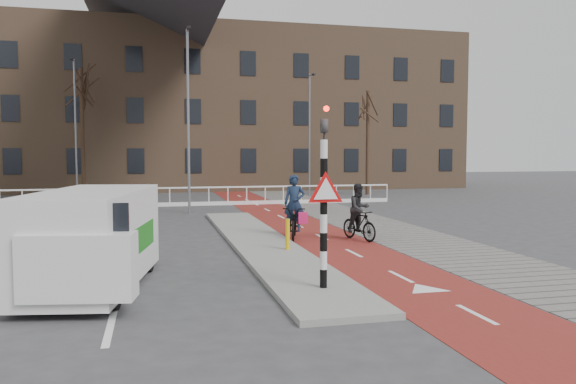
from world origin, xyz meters
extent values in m
plane|color=#38383A|center=(0.00, 0.00, 0.00)|extent=(120.00, 120.00, 0.00)
cube|color=maroon|center=(1.50, 10.00, 0.01)|extent=(2.50, 60.00, 0.01)
cube|color=slate|center=(4.30, 10.00, 0.01)|extent=(3.00, 60.00, 0.01)
cube|color=gray|center=(-0.70, 4.00, 0.06)|extent=(1.80, 16.00, 0.12)
cylinder|color=black|center=(-0.60, -2.00, 1.56)|extent=(0.14, 0.14, 2.88)
imported|color=black|center=(-0.60, -2.00, 3.40)|extent=(0.13, 0.16, 0.80)
cylinder|color=#FF0C05|center=(-0.60, -2.14, 3.58)|extent=(0.11, 0.02, 0.11)
cylinder|color=#E2B10C|center=(-0.27, 2.37, 0.54)|extent=(0.12, 0.12, 0.84)
imported|color=black|center=(0.55, 4.87, 0.53)|extent=(1.21, 2.09, 1.04)
imported|color=#15233B|center=(0.55, 4.87, 1.15)|extent=(0.75, 0.60, 1.80)
cube|color=#D51E60|center=(0.70, 4.35, 0.73)|extent=(0.33, 0.26, 0.35)
imported|color=black|center=(2.45, 4.11, 0.50)|extent=(0.93, 1.69, 0.98)
imported|color=black|center=(2.45, 4.11, 1.02)|extent=(0.89, 0.78, 1.53)
cube|color=silver|center=(-5.03, -0.52, 1.06)|extent=(2.65, 4.87, 1.85)
cube|color=#1B7A1A|center=(-5.96, -0.52, 0.96)|extent=(0.55, 2.91, 0.55)
cube|color=#1B7A1A|center=(-4.09, -0.52, 0.96)|extent=(0.55, 2.91, 0.55)
cube|color=black|center=(-5.03, -2.48, 1.46)|extent=(1.64, 0.35, 0.90)
cylinder|color=black|center=(-6.08, -1.92, 0.32)|extent=(0.34, 0.68, 0.65)
cylinder|color=black|center=(-4.54, -2.21, 0.32)|extent=(0.34, 0.68, 0.65)
cylinder|color=black|center=(-5.52, 1.17, 0.32)|extent=(0.34, 0.68, 0.65)
cylinder|color=black|center=(-3.97, 0.88, 0.32)|extent=(0.34, 0.68, 0.65)
cube|color=silver|center=(-5.00, 17.00, 0.95)|extent=(28.00, 0.08, 0.08)
cube|color=silver|center=(-5.00, 17.00, 0.10)|extent=(28.00, 0.10, 0.20)
cube|color=#7F6047|center=(-3.00, 32.00, 6.00)|extent=(46.00, 10.00, 12.00)
cylinder|color=black|center=(-8.10, 25.18, 4.02)|extent=(0.25, 0.25, 8.05)
cylinder|color=black|center=(9.91, 22.28, 3.39)|extent=(0.24, 0.24, 6.77)
cylinder|color=slate|center=(-2.23, 13.41, 4.12)|extent=(0.12, 0.12, 8.25)
cylinder|color=slate|center=(-8.34, 23.89, 4.19)|extent=(0.12, 0.12, 8.37)
cylinder|color=slate|center=(6.13, 22.98, 3.91)|extent=(0.12, 0.12, 7.83)
camera|label=1|loc=(-3.80, -12.34, 2.75)|focal=35.00mm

